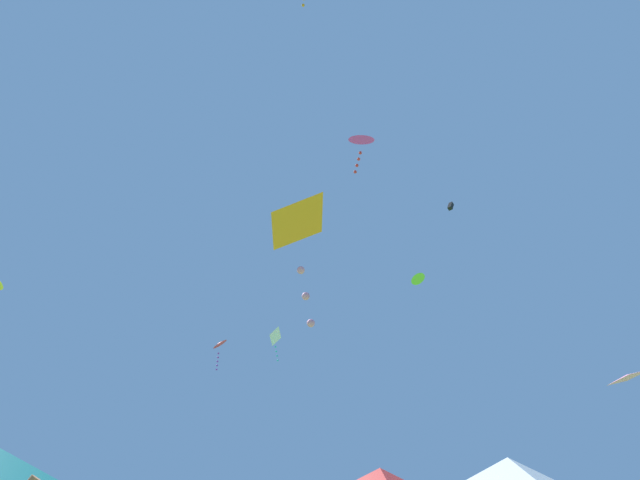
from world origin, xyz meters
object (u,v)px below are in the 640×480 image
at_px(kite_magenta_delta, 361,140).
at_px(kite_black_box, 451,206).
at_px(kite_lime_delta, 418,278).
at_px(kite_pink_diamond, 627,376).
at_px(kite_orange_diamond, 297,226).
at_px(canopy_tent_white, 510,474).
at_px(kite_red_delta, 219,345).
at_px(kite_white_diamond, 275,338).

height_order(kite_magenta_delta, kite_black_box, kite_black_box).
distance_m(kite_lime_delta, kite_pink_diamond, 14.66).
bearing_deg(kite_lime_delta, kite_magenta_delta, -116.87).
distance_m(kite_orange_diamond, kite_pink_diamond, 14.90).
bearing_deg(kite_black_box, kite_pink_diamond, -82.83).
height_order(canopy_tent_white, kite_red_delta, kite_red_delta).
bearing_deg(kite_lime_delta, canopy_tent_white, -97.66).
height_order(kite_lime_delta, kite_orange_diamond, kite_lime_delta).
height_order(kite_white_diamond, kite_pink_diamond, kite_white_diamond).
bearing_deg(kite_black_box, kite_orange_diamond, -122.87).
height_order(kite_red_delta, kite_pink_diamond, kite_red_delta).
bearing_deg(kite_orange_diamond, kite_red_delta, 99.95).
relative_size(kite_orange_diamond, kite_black_box, 4.09).
height_order(kite_red_delta, kite_magenta_delta, kite_magenta_delta).
relative_size(kite_white_diamond, kite_magenta_delta, 0.73).
bearing_deg(kite_orange_diamond, kite_lime_delta, 64.32).
relative_size(kite_lime_delta, kite_black_box, 1.81).
distance_m(kite_lime_delta, kite_orange_diamond, 21.31).
xyz_separation_m(kite_white_diamond, kite_orange_diamond, (0.36, -15.95, -2.04)).
distance_m(canopy_tent_white, kite_magenta_delta, 14.82).
bearing_deg(canopy_tent_white, kite_white_diamond, 125.97).
height_order(canopy_tent_white, kite_pink_diamond, kite_pink_diamond).
height_order(kite_red_delta, kite_lime_delta, kite_lime_delta).
relative_size(canopy_tent_white, kite_pink_diamond, 2.17).
distance_m(canopy_tent_white, kite_red_delta, 23.16).
xyz_separation_m(kite_white_diamond, kite_black_box, (11.96, 2.00, 10.54)).
xyz_separation_m(canopy_tent_white, kite_magenta_delta, (-3.83, 1.57, 14.23)).
xyz_separation_m(canopy_tent_white, kite_red_delta, (-11.24, 18.10, 9.07)).
bearing_deg(kite_red_delta, kite_black_box, -20.46).
bearing_deg(kite_black_box, kite_magenta_delta, -128.16).
height_order(kite_magenta_delta, kite_lime_delta, kite_magenta_delta).
bearing_deg(kite_pink_diamond, kite_orange_diamond, -151.09).
bearing_deg(kite_magenta_delta, canopy_tent_white, -22.28).
xyz_separation_m(kite_magenta_delta, kite_black_box, (8.37, 10.65, 3.54)).
bearing_deg(kite_orange_diamond, kite_pink_diamond, 28.91).
xyz_separation_m(kite_magenta_delta, kite_lime_delta, (5.50, 10.86, -2.06)).
distance_m(kite_red_delta, kite_pink_diamond, 24.56).
xyz_separation_m(canopy_tent_white, kite_white_diamond, (-7.42, 10.22, 7.23)).
bearing_deg(kite_magenta_delta, kite_lime_delta, 63.13).
xyz_separation_m(kite_white_diamond, kite_red_delta, (-3.82, 7.89, 1.84)).
height_order(kite_white_diamond, kite_red_delta, kite_red_delta).
distance_m(kite_white_diamond, kite_orange_diamond, 16.08).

